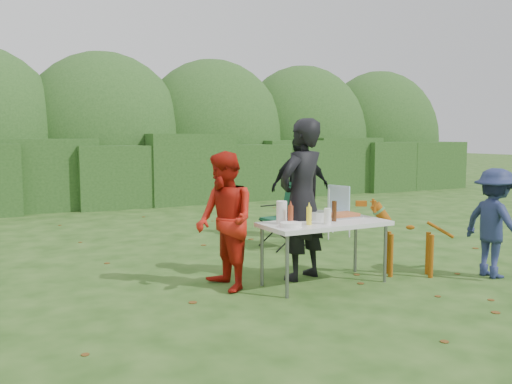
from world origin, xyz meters
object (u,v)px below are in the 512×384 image
lawn_chair (331,211)px  ketchup_bottle (291,215)px  person_black_puffy (300,187)px  paper_towel_roll (282,212)px  mustard_bottle (309,216)px  child (495,223)px  beer_bottle (334,211)px  folding_table (325,226)px  person_cook (302,199)px  person_red_jacket (225,221)px  camping_chair (284,215)px  dog (410,239)px

lawn_chair → ketchup_bottle: ketchup_bottle is taller
person_black_puffy → paper_towel_roll: (-1.85, -2.51, 0.01)m
mustard_bottle → paper_towel_roll: 0.31m
mustard_bottle → lawn_chair: bearing=49.9°
child → beer_bottle: bearing=72.8°
folding_table → person_black_puffy: person_black_puffy is taller
person_cook → person_black_puffy: size_ratio=1.13×
person_red_jacket → mustard_bottle: bearing=62.0°
person_cook → child: (2.14, -1.04, -0.30)m
person_cook → camping_chair: (0.76, 1.69, -0.47)m
mustard_bottle → paper_towel_roll: size_ratio=0.77×
person_cook → paper_towel_roll: 0.47m
person_black_puffy → mustard_bottle: size_ratio=8.62×
person_black_puffy → dog: bearing=98.8°
folding_table → mustard_bottle: bearing=-162.3°
person_black_puffy → paper_towel_roll: person_black_puffy is taller
folding_table → paper_towel_roll: bearing=167.4°
lawn_chair → person_black_puffy: bearing=-35.1°
lawn_chair → mustard_bottle: (-2.14, -2.54, 0.40)m
lawn_chair → person_cook: bearing=30.0°
person_cook → mustard_bottle: person_cook is taller
lawn_chair → beer_bottle: bearing=37.7°
folding_table → child: (2.03, -0.71, -0.01)m
beer_bottle → mustard_bottle: bearing=-170.5°
person_black_puffy → paper_towel_roll: 3.12m
lawn_chair → ketchup_bottle: bearing=29.4°
paper_towel_roll → lawn_chair: bearing=44.5°
dog → child: bearing=-178.3°
person_cook → lawn_chair: 2.95m
beer_bottle → dog: bearing=-8.8°
dog → mustard_bottle: 1.49m
dog → mustard_bottle: (-1.44, 0.10, 0.38)m
person_red_jacket → child: 3.33m
person_red_jacket → beer_bottle: (1.24, -0.36, 0.08)m
lawn_chair → ketchup_bottle: (-2.34, -2.46, 0.41)m
camping_chair → lawn_chair: bearing=-165.8°
person_cook → camping_chair: person_cook is taller
person_black_puffy → camping_chair: (-0.69, -0.60, -0.36)m
dog → lawn_chair: bearing=-72.2°
camping_chair → lawn_chair: (1.21, 0.43, -0.07)m
paper_towel_roll → ketchup_bottle: bearing=-73.2°
folding_table → child: child is taller
dog → camping_chair: camping_chair is taller
person_red_jacket → child: (3.16, -1.05, -0.11)m
dog → beer_bottle: beer_bottle is taller
child → ketchup_bottle: bearing=77.0°
folding_table → paper_towel_roll: paper_towel_roll is taller
dog → ketchup_bottle: ketchup_bottle is taller
child → mustard_bottle: size_ratio=6.72×
person_black_puffy → child: 3.41m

